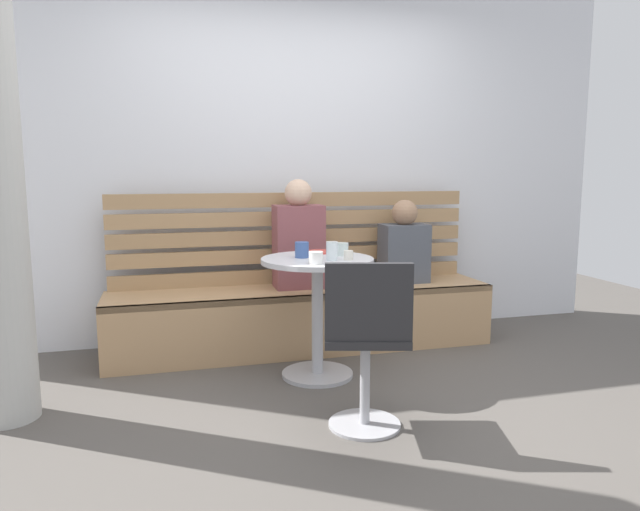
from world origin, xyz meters
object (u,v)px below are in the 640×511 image
Objects in this scene: cup_mug_blue at (302,250)px; cup_water_clear at (332,251)px; person_child_left at (404,246)px; cup_ceramic_white at (316,258)px; plate_small at (321,252)px; booth_bench at (303,318)px; person_adult at (298,239)px; cafe_table at (317,294)px; cup_glass_short at (342,249)px; white_chair at (366,339)px; cup_espresso_small at (348,255)px.

cup_water_clear is at bearing -45.32° from cup_mug_blue.
cup_ceramic_white is (-0.90, -0.82, 0.07)m from person_child_left.
plate_small is (0.02, 0.32, -0.05)m from cup_water_clear.
plate_small is (0.03, -0.35, 0.52)m from booth_bench.
cup_ceramic_white is at bearing -96.48° from person_adult.
cup_water_clear is at bearing -60.26° from cafe_table.
cup_mug_blue is 0.86× the size of cup_water_clear.
person_child_left reaches higher than cup_ceramic_white.
cafe_table is at bearing -160.76° from cup_glass_short.
plate_small is (0.06, 1.03, 0.28)m from white_chair.
cup_ceramic_white is 0.45m from plate_small.
person_child_left reaches higher than plate_small.
person_child_left is at bearing 27.55° from plate_small.
person_child_left reaches higher than cafe_table.
cup_water_clear is at bearing -93.61° from plate_small.
white_chair is (0.02, -0.81, -0.05)m from cafe_table.
cup_glass_short is at bearing 4.16° from cup_mug_blue.
booth_bench is 3.65× the size of cafe_table.
person_adult is at bearing 92.66° from cup_water_clear.
cup_glass_short reaches higher than cup_ceramic_white.
cup_espresso_small is 0.10m from cup_water_clear.
person_adult is 0.74m from cup_espresso_small.
cup_ceramic_white is at bearing -157.04° from cup_espresso_small.
cafe_table is 0.81m from white_chair.
white_chair is 0.94m from cup_glass_short.
cup_mug_blue is at bearing -175.84° from cup_glass_short.
cup_glass_short is (-0.65, -0.55, 0.07)m from person_child_left.
cup_water_clear reaches higher than booth_bench.
cup_ceramic_white is 0.73× the size of cup_water_clear.
cafe_table is 0.32m from plate_small.
white_chair is at bearing -100.98° from cup_espresso_small.
cafe_table is at bearing -95.02° from booth_bench.
booth_bench is 3.54× the size of person_adult.
cup_glass_short is 0.18m from cup_espresso_small.
cup_glass_short is 0.36m from cup_ceramic_white.
cup_mug_blue is at bearing -133.68° from plate_small.
cup_mug_blue is 1.19× the size of cup_ceramic_white.
plate_small is at bearing -85.07° from booth_bench.
booth_bench is at bearing 90.87° from cup_water_clear.
cup_mug_blue is 0.26m from cup_ceramic_white.
plate_small is at bearing 46.32° from cup_mug_blue.
cup_espresso_small is at bearing -33.24° from cup_mug_blue.
cup_ceramic_white is (-0.09, 0.60, 0.31)m from white_chair.
person_child_left reaches higher than cup_mug_blue.
cafe_table is (-0.05, -0.57, 0.30)m from booth_bench.
booth_bench is 0.77m from cup_glass_short.
person_child_left reaches higher than booth_bench.
cup_water_clear is (0.01, -0.67, 0.57)m from booth_bench.
cup_espresso_small is at bearing -76.88° from plate_small.
person_child_left reaches higher than cup_water_clear.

